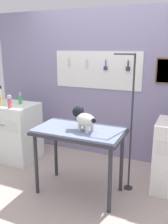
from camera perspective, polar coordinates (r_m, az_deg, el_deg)
The scene contains 9 objects.
ground at distance 3.16m, azimuth -3.34°, elevation -18.92°, with size 4.40×4.00×0.04m, color #B4A297.
rear_wall_panel at distance 3.84m, azimuth 5.14°, elevation 6.22°, with size 4.00×0.11×2.30m.
grooming_table at distance 2.87m, azimuth -1.16°, elevation -5.57°, with size 1.04×0.58×0.82m.
grooming_arm at distance 2.97m, azimuth 10.78°, elevation -4.14°, with size 0.30×0.11×1.67m.
dog at distance 2.75m, azimuth -0.15°, elevation -1.47°, with size 0.35×0.25×0.26m.
counter_left at distance 4.04m, azimuth -16.44°, elevation -4.30°, with size 0.80×0.58×0.89m.
spray_bottle_tall at distance 3.85m, azimuth -14.69°, elevation 2.87°, with size 0.05×0.05×0.18m.
conditioner_bottle at distance 4.16m, azimuth -19.05°, elevation 3.91°, with size 0.06×0.06×0.25m.
detangler_spray at distance 3.63m, azimuth -16.97°, elevation 2.09°, with size 0.06×0.06×0.19m.
Camera 1 is at (1.21, -2.32, 1.75)m, focal length 39.18 mm.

